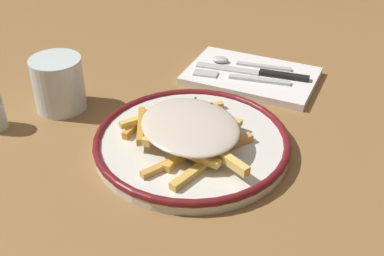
{
  "coord_description": "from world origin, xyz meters",
  "views": [
    {
      "loc": [
        -0.57,
        -0.22,
        0.44
      ],
      "look_at": [
        0.0,
        0.0,
        0.04
      ],
      "focal_mm": 46.97,
      "sensor_mm": 36.0,
      "label": 1
    }
  ],
  "objects_px": {
    "knife": "(262,73)",
    "spoon": "(237,62)",
    "water_glass": "(59,84)",
    "fries_heap": "(188,129)",
    "plate": "(192,142)",
    "fork": "(240,78)",
    "napkin": "(251,76)"
  },
  "relations": [
    {
      "from": "spoon",
      "to": "water_glass",
      "type": "bearing_deg",
      "value": 135.0
    },
    {
      "from": "knife",
      "to": "spoon",
      "type": "xyz_separation_m",
      "value": [
        0.02,
        0.05,
        0.0
      ]
    },
    {
      "from": "fries_heap",
      "to": "knife",
      "type": "relative_size",
      "value": 1.07
    },
    {
      "from": "knife",
      "to": "water_glass",
      "type": "height_order",
      "value": "water_glass"
    },
    {
      "from": "napkin",
      "to": "water_glass",
      "type": "xyz_separation_m",
      "value": [
        -0.21,
        0.27,
        0.04
      ]
    },
    {
      "from": "fork",
      "to": "spoon",
      "type": "height_order",
      "value": "spoon"
    },
    {
      "from": "napkin",
      "to": "spoon",
      "type": "bearing_deg",
      "value": 54.38
    },
    {
      "from": "fries_heap",
      "to": "spoon",
      "type": "xyz_separation_m",
      "value": [
        0.27,
        0.01,
        -0.02
      ]
    },
    {
      "from": "fries_heap",
      "to": "spoon",
      "type": "distance_m",
      "value": 0.28
    },
    {
      "from": "fries_heap",
      "to": "napkin",
      "type": "xyz_separation_m",
      "value": [
        0.25,
        -0.03,
        -0.03
      ]
    },
    {
      "from": "fork",
      "to": "water_glass",
      "type": "xyz_separation_m",
      "value": [
        -0.18,
        0.26,
        0.03
      ]
    },
    {
      "from": "plate",
      "to": "water_glass",
      "type": "distance_m",
      "value": 0.25
    },
    {
      "from": "spoon",
      "to": "fork",
      "type": "bearing_deg",
      "value": -157.34
    },
    {
      "from": "spoon",
      "to": "water_glass",
      "type": "distance_m",
      "value": 0.33
    },
    {
      "from": "knife",
      "to": "spoon",
      "type": "height_order",
      "value": "spoon"
    },
    {
      "from": "knife",
      "to": "spoon",
      "type": "relative_size",
      "value": 1.38
    },
    {
      "from": "plate",
      "to": "knife",
      "type": "bearing_deg",
      "value": -9.76
    },
    {
      "from": "napkin",
      "to": "knife",
      "type": "relative_size",
      "value": 1.11
    },
    {
      "from": "knife",
      "to": "plate",
      "type": "bearing_deg",
      "value": 170.24
    },
    {
      "from": "spoon",
      "to": "water_glass",
      "type": "height_order",
      "value": "water_glass"
    },
    {
      "from": "knife",
      "to": "water_glass",
      "type": "bearing_deg",
      "value": 126.22
    },
    {
      "from": "napkin",
      "to": "fries_heap",
      "type": "bearing_deg",
      "value": 173.99
    },
    {
      "from": "napkin",
      "to": "water_glass",
      "type": "distance_m",
      "value": 0.35
    },
    {
      "from": "fries_heap",
      "to": "napkin",
      "type": "height_order",
      "value": "fries_heap"
    },
    {
      "from": "fork",
      "to": "knife",
      "type": "distance_m",
      "value": 0.04
    },
    {
      "from": "napkin",
      "to": "knife",
      "type": "distance_m",
      "value": 0.02
    },
    {
      "from": "spoon",
      "to": "napkin",
      "type": "bearing_deg",
      "value": -125.62
    },
    {
      "from": "plate",
      "to": "fries_heap",
      "type": "bearing_deg",
      "value": 154.42
    },
    {
      "from": "plate",
      "to": "fork",
      "type": "relative_size",
      "value": 1.65
    },
    {
      "from": "fork",
      "to": "water_glass",
      "type": "height_order",
      "value": "water_glass"
    },
    {
      "from": "fries_heap",
      "to": "plate",
      "type": "bearing_deg",
      "value": -25.58
    },
    {
      "from": "knife",
      "to": "water_glass",
      "type": "xyz_separation_m",
      "value": [
        -0.21,
        0.29,
        0.03
      ]
    }
  ]
}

